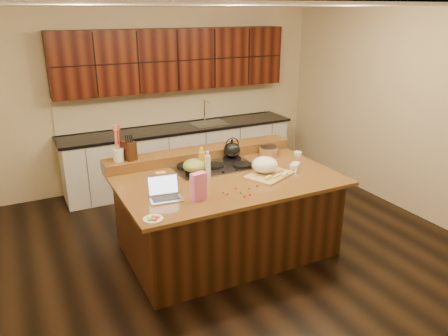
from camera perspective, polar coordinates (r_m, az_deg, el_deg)
name	(u,v)px	position (r m, az deg, el deg)	size (l,w,h in m)	color
room	(226,139)	(4.71, 0.27, 3.82)	(5.52, 5.02, 2.72)	black
island	(226,213)	(5.03, 0.26, -5.92)	(2.40, 1.60, 0.92)	black
back_ledge	(201,153)	(5.42, -3.09, 1.91)	(2.40, 0.30, 0.12)	black
cooktop	(214,167)	(5.09, -1.26, 0.18)	(0.92, 0.52, 0.05)	gray
back_counter	(179,123)	(6.89, -5.94, 5.81)	(3.70, 0.66, 2.40)	silver
kettle	(232,150)	(5.29, 1.05, 2.36)	(0.21, 0.21, 0.19)	black
green_bowl	(195,166)	(4.83, -3.82, 0.31)	(0.27, 0.27, 0.15)	olive
laptop	(165,192)	(4.32, -7.77, -3.17)	(0.34, 0.28, 0.22)	#B7B7BC
oil_bottle	(202,164)	(4.84, -2.91, 0.59)	(0.07, 0.07, 0.27)	gold
vinegar_bottle	(208,167)	(4.78, -2.14, 0.19)	(0.06, 0.06, 0.25)	silver
wooden_tray	(266,167)	(4.88, 5.49, 0.12)	(0.61, 0.54, 0.20)	tan
ramekin_a	(294,167)	(5.14, 9.11, 0.19)	(0.10, 0.10, 0.04)	white
ramekin_b	(298,153)	(5.62, 9.61, 1.89)	(0.10, 0.10, 0.04)	white
ramekin_c	(296,164)	(5.22, 9.37, 0.48)	(0.10, 0.10, 0.04)	white
strainer_bowl	(269,151)	(5.57, 5.86, 2.17)	(0.24, 0.24, 0.09)	#996B3F
kitchen_timer	(296,170)	(4.99, 9.44, -0.29)	(0.08, 0.08, 0.07)	silver
pink_bag	(199,187)	(4.21, -3.35, -2.43)	(0.15, 0.08, 0.28)	pink
candy_plate	(153,219)	(3.92, -9.23, -6.60)	(0.18, 0.18, 0.01)	white
package_box	(161,178)	(4.65, -8.23, -1.33)	(0.10, 0.07, 0.13)	#DFA54E
utensil_crock	(119,155)	(5.09, -13.61, 1.65)	(0.12, 0.12, 0.14)	white
knife_block	(129,150)	(5.10, -12.34, 2.27)	(0.11, 0.18, 0.22)	black
gumdrop_0	(250,195)	(4.36, 3.41, -3.49)	(0.02, 0.02, 0.02)	red
gumdrop_1	(241,193)	(4.39, 2.20, -3.25)	(0.02, 0.02, 0.02)	#198C26
gumdrop_2	(244,197)	(4.31, 2.67, -3.74)	(0.02, 0.02, 0.02)	red
gumdrop_3	(249,188)	(4.51, 3.29, -2.64)	(0.02, 0.02, 0.02)	#198C26
gumdrop_4	(227,194)	(4.36, 0.45, -3.45)	(0.02, 0.02, 0.02)	red
gumdrop_5	(258,185)	(4.59, 4.46, -2.24)	(0.02, 0.02, 0.02)	#198C26
gumdrop_6	(236,188)	(4.50, 1.54, -2.69)	(0.02, 0.02, 0.02)	red
gumdrop_7	(223,192)	(4.40, -0.08, -3.18)	(0.02, 0.02, 0.02)	#198C26
gumdrop_8	(257,186)	(4.57, 4.29, -2.35)	(0.02, 0.02, 0.02)	red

